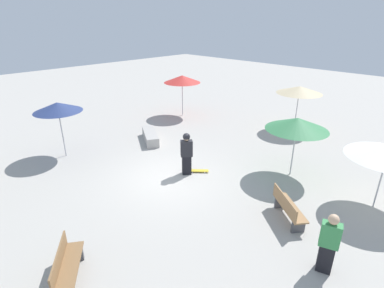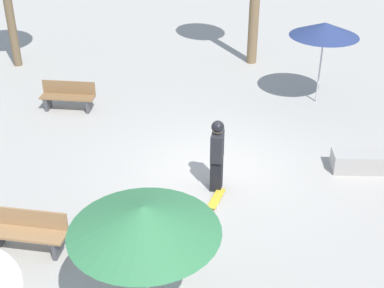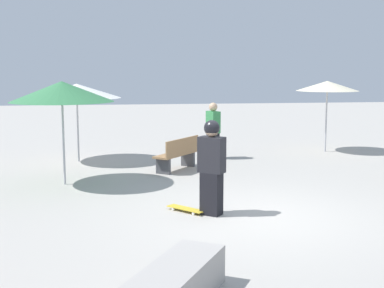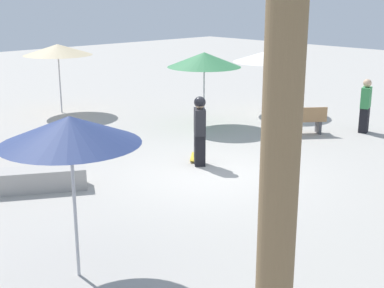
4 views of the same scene
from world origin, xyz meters
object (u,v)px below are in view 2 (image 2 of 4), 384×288
object	(u,v)px
skater_main	(217,153)
bench_far	(27,232)
concrete_ledge	(375,162)
skateboard	(216,198)
shade_umbrella_navy	(325,29)
shade_umbrella_green	(144,219)
bench_near	(68,96)

from	to	relation	value
skater_main	bench_far	xyz separation A→B (m)	(-0.12, 4.32, -0.51)
concrete_ledge	bench_far	xyz separation A→B (m)	(1.01, 8.11, 0.19)
skateboard	shade_umbrella_navy	distance (m)	6.59
bench_far	shade_umbrella_navy	world-z (taller)	shade_umbrella_navy
skater_main	concrete_ledge	xyz separation A→B (m)	(-1.13, -3.79, -0.70)
skateboard	concrete_ledge	bearing A→B (deg)	127.85
shade_umbrella_green	shade_umbrella_navy	xyz separation A→B (m)	(5.56, -8.10, 0.15)
skater_main	concrete_ledge	size ratio (longest dim) A/B	0.84
skateboard	bench_far	distance (m)	4.10
skater_main	shade_umbrella_navy	size ratio (longest dim) A/B	0.70
concrete_ledge	shade_umbrella_green	xyz separation A→B (m)	(-1.76, 6.77, 1.89)
skateboard	bench_far	xyz separation A→B (m)	(0.32, 4.07, 0.37)
concrete_ledge	shade_umbrella_green	world-z (taller)	shade_umbrella_green
concrete_ledge	shade_umbrella_navy	distance (m)	4.51
shade_umbrella_green	concrete_ledge	bearing A→B (deg)	-75.42
skateboard	shade_umbrella_navy	xyz separation A→B (m)	(3.10, -5.37, 2.22)
skateboard	bench_near	size ratio (longest dim) A/B	0.46
bench_near	shade_umbrella_navy	distance (m)	7.75
bench_far	shade_umbrella_green	distance (m)	3.52
shade_umbrella_navy	skater_main	bearing A→B (deg)	117.48
skateboard	bench_far	world-z (taller)	bench_far
bench_near	shade_umbrella_navy	xyz separation A→B (m)	(-3.02, -6.90, 1.85)
bench_far	bench_near	bearing A→B (deg)	-76.25
skater_main	bench_far	world-z (taller)	skater_main
skater_main	bench_near	bearing A→B (deg)	-124.46
shade_umbrella_navy	bench_near	bearing A→B (deg)	66.33
skater_main	concrete_ledge	bearing A→B (deg)	111.57
concrete_ledge	shade_umbrella_green	bearing A→B (deg)	104.58
bench_near	bench_far	bearing A→B (deg)	100.91
bench_near	shade_umbrella_green	xyz separation A→B (m)	(-8.58, 1.21, 1.70)
bench_far	shade_umbrella_navy	xyz separation A→B (m)	(2.78, -9.44, 1.85)
bench_near	concrete_ledge	bearing A→B (deg)	163.80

